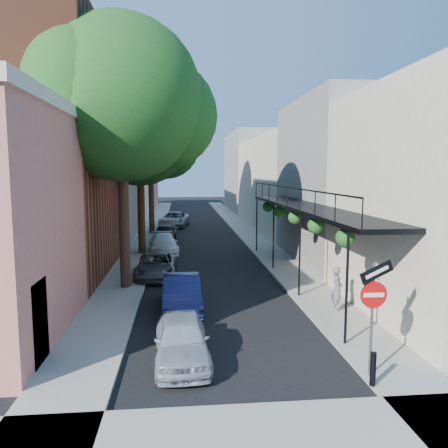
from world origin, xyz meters
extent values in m
plane|color=black|center=(0.00, 0.00, 0.00)|extent=(160.00, 160.00, 0.00)
cube|color=black|center=(0.00, 30.00, 0.01)|extent=(6.00, 64.00, 0.01)
cube|color=gray|center=(-4.00, 30.00, 0.06)|extent=(2.00, 64.00, 0.12)
cube|color=gray|center=(4.00, 30.00, 0.06)|extent=(2.00, 64.00, 0.12)
cube|color=gray|center=(0.00, -1.00, 0.06)|extent=(12.00, 2.00, 0.12)
cube|color=beige|center=(-5.05, 2.50, 1.20)|extent=(0.10, 1.20, 2.20)
cube|color=brown|center=(-10.00, 14.00, 6.00)|extent=(10.00, 12.00, 12.00)
cube|color=gray|center=(-5.02, 14.00, 8.00)|extent=(0.06, 7.00, 4.00)
cube|color=gray|center=(-9.00, 26.00, 4.50)|extent=(8.00, 12.00, 9.00)
cube|color=beige|center=(-9.00, 40.00, 5.00)|extent=(8.00, 16.00, 10.00)
cube|color=#D3776C|center=(-9.00, 54.00, 4.00)|extent=(8.00, 12.00, 8.00)
cube|color=gray|center=(9.00, 15.00, 4.50)|extent=(8.00, 10.00, 9.00)
cube|color=beige|center=(9.00, 30.00, 4.00)|extent=(8.00, 20.00, 8.00)
cube|color=gray|center=(9.00, 48.00, 5.00)|extent=(8.00, 16.00, 10.00)
cube|color=black|center=(4.20, 10.00, 3.50)|extent=(2.00, 16.00, 0.15)
cube|color=black|center=(3.25, 10.00, 4.38)|extent=(0.05, 16.00, 0.05)
cylinder|color=black|center=(3.30, 3.00, 1.81)|extent=(0.08, 0.08, 3.40)
cylinder|color=black|center=(3.30, 18.00, 1.81)|extent=(0.08, 0.08, 3.40)
sphere|color=#194714|center=(3.60, 4.00, 3.05)|extent=(0.60, 0.60, 0.60)
sphere|color=#194714|center=(3.60, 10.00, 3.05)|extent=(0.60, 0.60, 0.60)
sphere|color=#194714|center=(3.60, 16.00, 3.05)|extent=(0.60, 0.60, 0.60)
cylinder|color=#595B60|center=(3.15, 1.00, 1.45)|extent=(0.07, 0.07, 2.90)
cylinder|color=red|center=(3.15, 0.96, 2.15)|extent=(0.66, 0.04, 0.66)
cube|color=white|center=(3.15, 0.93, 2.15)|extent=(0.50, 0.02, 0.10)
cylinder|color=white|center=(3.15, 0.98, 2.15)|extent=(0.70, 0.02, 0.70)
cube|color=black|center=(3.20, 0.95, 2.70)|extent=(0.89, 0.15, 0.58)
cube|color=white|center=(3.20, 0.92, 2.70)|extent=(0.60, 0.10, 0.31)
cylinder|color=black|center=(3.00, 0.50, 0.52)|extent=(0.14, 0.14, 0.80)
cylinder|color=#342115|center=(-3.80, 10.00, 3.50)|extent=(0.44, 0.44, 7.00)
sphere|color=#194714|center=(-3.80, 10.00, 8.02)|extent=(6.80, 6.80, 6.80)
sphere|color=#194714|center=(-2.10, 11.02, 7.52)|extent=(4.76, 4.76, 4.76)
cylinder|color=#342115|center=(-3.80, 18.00, 3.15)|extent=(0.44, 0.44, 6.30)
sphere|color=#194714|center=(-3.80, 18.00, 7.20)|extent=(6.00, 6.00, 6.00)
sphere|color=#194714|center=(-2.30, 18.90, 6.70)|extent=(4.20, 4.20, 4.20)
cylinder|color=#342115|center=(-3.80, 27.00, 3.67)|extent=(0.44, 0.44, 7.35)
sphere|color=#194714|center=(-3.80, 27.00, 8.40)|extent=(7.00, 7.00, 7.00)
sphere|color=#194714|center=(-2.05, 28.05, 7.90)|extent=(4.90, 4.90, 4.90)
imported|color=#A5ABB7|center=(-1.40, 2.52, 0.60)|extent=(1.56, 3.58, 1.20)
imported|color=#171947|center=(-1.40, 6.86, 0.64)|extent=(1.44, 3.89, 1.27)
imported|color=#505257|center=(-2.60, 12.07, 0.56)|extent=(1.94, 4.08, 1.12)
imported|color=white|center=(-2.50, 18.37, 0.59)|extent=(2.06, 4.24, 1.19)
imported|color=black|center=(-2.60, 22.88, 0.64)|extent=(1.76, 3.84, 1.28)
imported|color=#625A52|center=(-2.53, 26.82, 0.58)|extent=(1.46, 3.61, 1.16)
imported|color=gray|center=(-2.05, 31.41, 0.70)|extent=(2.98, 5.30, 1.40)
imported|color=slate|center=(4.09, 5.88, 0.93)|extent=(0.55, 0.68, 1.61)
camera|label=1|loc=(-1.36, -8.72, 5.04)|focal=35.00mm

